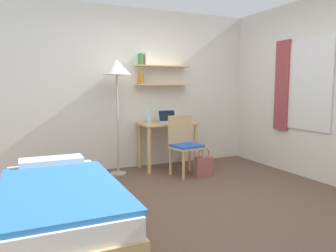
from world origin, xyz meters
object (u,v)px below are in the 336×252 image
Objects in this scene: laptop at (168,119)px; book_stack at (184,120)px; water_bottle at (149,116)px; bed at (60,208)px; standing_lamp at (117,73)px; desk_chair at (184,143)px; handbag at (204,166)px; desk at (167,132)px.

book_stack is (0.28, -0.03, -0.01)m from laptop.
water_bottle is at bearing 172.67° from book_stack.
water_bottle is 0.91× the size of book_stack.
book_stack is at bearing 39.45° from bed.
standing_lamp is at bearing 59.57° from bed.
standing_lamp reaches higher than water_bottle.
bed is at bearing -130.32° from water_bottle.
standing_lamp reaches higher than desk_chair.
book_stack is 0.92m from handbag.
handbag is (1.14, -0.63, -1.38)m from standing_lamp.
standing_lamp is at bearing 155.42° from desk_chair.
desk is 1.01× the size of desk_chair.
bed is at bearing -140.55° from book_stack.
desk_chair is 3.96× the size of water_bottle.
book_stack is (1.14, 0.03, -0.74)m from standing_lamp.
laptop is (0.86, 0.07, -0.73)m from standing_lamp.
laptop is (0.01, 0.00, 0.21)m from desk.
desk is 0.53× the size of standing_lamp.
standing_lamp is 7.61× the size of water_bottle.
desk_chair is at bearing -55.20° from water_bottle.
bed is 2.37m from desk_chair.
laptop reaches higher than bed.
desk_chair is at bearing -83.79° from laptop.
standing_lamp reaches higher than handbag.
standing_lamp is at bearing 151.00° from handbag.
handbag is at bearing -68.62° from laptop.
desk_chair reaches higher than bed.
bed is at bearing -120.43° from standing_lamp.
laptop is at bearing 172.90° from book_stack.
book_stack is (0.22, 0.45, 0.30)m from desk_chair.
desk is at bearing 97.53° from desk_chair.
water_bottle reaches higher than desk_chair.
bed is at bearing -136.03° from desk.
laptop is (1.89, 1.82, 0.57)m from bed.
bed is 2.68m from laptop.
laptop is at bearing 4.47° from standing_lamp.
bed reaches higher than handbag.
standing_lamp is 5.46× the size of laptop.
standing_lamp is 1.90m from handbag.
desk reaches higher than handbag.
standing_lamp is at bearing -178.32° from book_stack.
handbag is (0.59, -0.74, -0.71)m from water_bottle.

